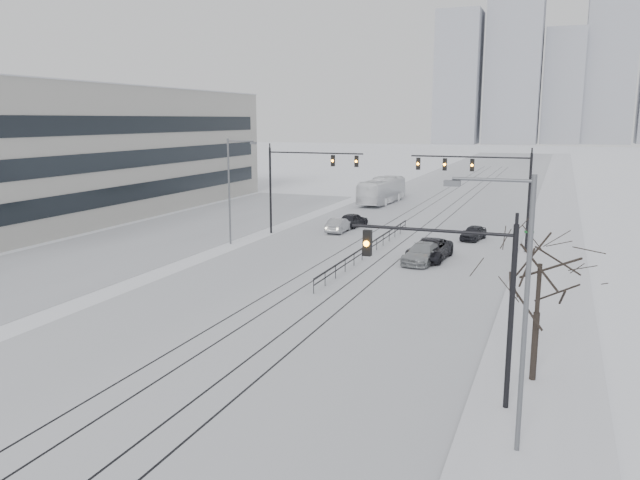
% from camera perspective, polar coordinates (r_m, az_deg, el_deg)
% --- Properties ---
extents(ground, '(500.00, 500.00, 0.00)m').
position_cam_1_polar(ground, '(23.87, -17.45, -15.91)').
color(ground, silver).
rests_on(ground, ground).
extents(road, '(22.00, 260.00, 0.02)m').
position_cam_1_polar(road, '(78.34, 10.87, 3.04)').
color(road, silver).
rests_on(road, ground).
extents(sidewalk_east, '(5.00, 260.00, 0.16)m').
position_cam_1_polar(sidewalk_east, '(77.12, 20.78, 2.45)').
color(sidewalk_east, silver).
rests_on(sidewalk_east, ground).
extents(curb, '(0.10, 260.00, 0.12)m').
position_cam_1_polar(curb, '(77.17, 18.97, 2.56)').
color(curb, gray).
rests_on(curb, ground).
extents(parking_strip, '(14.00, 60.00, 0.03)m').
position_cam_1_polar(parking_strip, '(62.38, -11.96, 1.00)').
color(parking_strip, silver).
rests_on(parking_strip, ground).
extents(tram_rails, '(5.30, 180.00, 0.01)m').
position_cam_1_polar(tram_rails, '(59.00, 7.34, 0.59)').
color(tram_rails, black).
rests_on(tram_rails, ground).
extents(office_building, '(20.20, 62.20, 14.11)m').
position_cam_1_polar(office_building, '(72.98, -24.20, 7.27)').
color(office_building, beige).
rests_on(office_building, ground).
extents(skyline, '(96.00, 48.00, 72.00)m').
position_cam_1_polar(skyline, '(290.85, 20.01, 14.32)').
color(skyline, '#9598A3').
rests_on(skyline, ground).
extents(traffic_mast_near, '(6.10, 0.37, 7.00)m').
position_cam_1_polar(traffic_mast_near, '(23.38, 13.24, -4.26)').
color(traffic_mast_near, black).
rests_on(traffic_mast_near, ground).
extents(traffic_mast_ne, '(9.60, 0.37, 8.00)m').
position_cam_1_polar(traffic_mast_ne, '(51.92, 14.95, 5.29)').
color(traffic_mast_ne, black).
rests_on(traffic_mast_ne, ground).
extents(traffic_mast_nw, '(9.10, 0.37, 8.00)m').
position_cam_1_polar(traffic_mast_nw, '(57.14, -1.87, 5.96)').
color(traffic_mast_nw, black).
rests_on(traffic_mast_nw, ground).
extents(street_light_east, '(2.73, 0.25, 9.00)m').
position_cam_1_polar(street_light_east, '(20.16, 17.52, -5.03)').
color(street_light_east, '#595B60').
rests_on(street_light_east, ground).
extents(street_light_west, '(2.73, 0.25, 9.00)m').
position_cam_1_polar(street_light_west, '(53.42, -8.05, 5.11)').
color(street_light_west, '#595B60').
rests_on(street_light_west, ground).
extents(bare_tree, '(4.40, 4.40, 6.10)m').
position_cam_1_polar(bare_tree, '(26.13, 19.42, -3.16)').
color(bare_tree, black).
rests_on(bare_tree, ground).
extents(median_fence, '(0.06, 24.00, 1.00)m').
position_cam_1_polar(median_fence, '(49.42, 4.56, -0.79)').
color(median_fence, black).
rests_on(median_fence, ground).
extents(street_sign, '(0.70, 0.06, 2.40)m').
position_cam_1_polar(street_sign, '(49.27, 18.53, -0.09)').
color(street_sign, '#595B60').
rests_on(street_sign, ground).
extents(sedan_sb_inner, '(2.38, 4.42, 1.43)m').
position_cam_1_polar(sedan_sb_inner, '(62.10, 3.02, 1.83)').
color(sedan_sb_inner, black).
rests_on(sedan_sb_inner, ground).
extents(sedan_sb_outer, '(1.45, 4.11, 1.35)m').
position_cam_1_polar(sedan_sb_outer, '(59.20, 1.75, 1.35)').
color(sedan_sb_outer, '#9A9DA1').
rests_on(sedan_sb_outer, ground).
extents(sedan_nb_front, '(3.00, 5.82, 1.57)m').
position_cam_1_polar(sedan_nb_front, '(48.34, 9.97, -0.88)').
color(sedan_nb_front, black).
rests_on(sedan_nb_front, ground).
extents(sedan_nb_right, '(2.62, 5.28, 1.48)m').
position_cam_1_polar(sedan_nb_right, '(47.20, 9.36, -1.20)').
color(sedan_nb_right, '#94989B').
rests_on(sedan_nb_right, ground).
extents(sedan_nb_far, '(2.22, 3.99, 1.28)m').
position_cam_1_polar(sedan_nb_far, '(57.04, 13.85, 0.63)').
color(sedan_nb_far, black).
rests_on(sedan_nb_far, ground).
extents(box_truck, '(3.38, 11.72, 3.23)m').
position_cam_1_polar(box_truck, '(79.89, 5.69, 4.50)').
color(box_truck, white).
rests_on(box_truck, ground).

